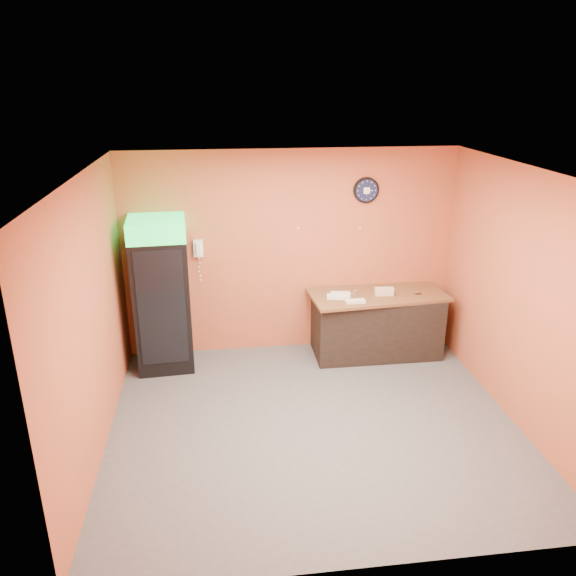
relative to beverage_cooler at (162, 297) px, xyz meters
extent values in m
plane|color=#47474C|center=(1.73, -1.60, -0.99)|extent=(4.50, 4.50, 0.00)
cube|color=#BF4E36|center=(1.73, 0.40, 0.41)|extent=(4.50, 0.02, 2.80)
cube|color=#BF4E36|center=(-0.52, -1.60, 0.41)|extent=(0.02, 4.00, 2.80)
cube|color=#BF4E36|center=(3.98, -1.60, 0.41)|extent=(0.02, 4.00, 2.80)
cube|color=white|center=(1.73, -1.60, 1.81)|extent=(4.50, 4.00, 0.02)
cube|color=black|center=(0.00, 0.05, -0.10)|extent=(0.75, 0.75, 1.77)
cube|color=#19DB4A|center=(0.00, 0.05, 0.91)|extent=(0.75, 0.75, 0.25)
cube|color=black|center=(-0.02, -0.31, -0.03)|extent=(0.59, 0.06, 1.51)
cube|color=black|center=(2.88, 0.02, -0.56)|extent=(1.71, 0.76, 0.85)
cylinder|color=black|center=(2.74, 0.37, 1.26)|extent=(0.34, 0.05, 0.34)
cylinder|color=#0F1433|center=(2.74, 0.34, 1.26)|extent=(0.29, 0.01, 0.29)
cube|color=white|center=(2.74, 0.34, 1.26)|extent=(0.08, 0.00, 0.08)
cube|color=white|center=(0.49, 0.35, 0.54)|extent=(0.12, 0.07, 0.23)
cube|color=white|center=(0.49, 0.30, 0.54)|extent=(0.05, 0.04, 0.18)
cube|color=brown|center=(2.88, 0.02, -0.11)|extent=(1.90, 0.97, 0.04)
cube|color=beige|center=(2.95, -0.05, -0.07)|extent=(0.26, 0.11, 0.05)
cube|color=beige|center=(2.95, -0.05, -0.01)|extent=(0.26, 0.11, 0.05)
cube|color=silver|center=(2.31, -0.09, -0.07)|extent=(0.33, 0.19, 0.04)
cube|color=silver|center=(2.50, -0.26, -0.07)|extent=(0.25, 0.10, 0.04)
cube|color=silver|center=(2.37, 0.03, -0.07)|extent=(0.28, 0.14, 0.04)
cylinder|color=silver|center=(2.57, 0.03, -0.06)|extent=(0.06, 0.06, 0.06)
camera|label=1|loc=(0.77, -6.88, 2.65)|focal=35.00mm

